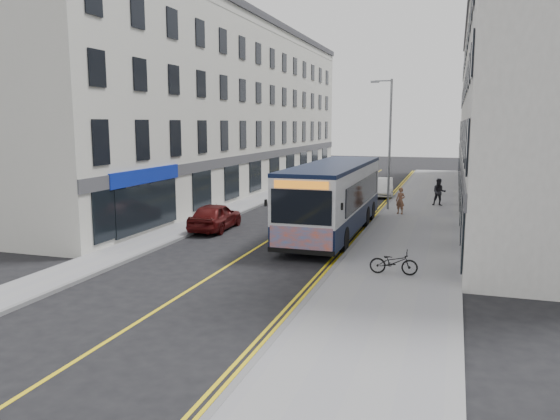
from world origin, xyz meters
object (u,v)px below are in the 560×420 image
Objects in this scene: pedestrian_near at (400,201)px; pedestrian_far at (439,192)px; city_bus at (334,196)px; car_white at (383,187)px; car_maroon at (215,216)px; streetlamp at (389,140)px; bicycle at (394,262)px.

pedestrian_near is 0.89× the size of pedestrian_far.
city_bus reaches higher than car_white.
pedestrian_far is at bearing 65.77° from city_bus.
car_maroon reaches higher than car_white.
pedestrian_far is at bearing 38.86° from streetlamp.
bicycle is (2.03, -14.86, -3.82)m from streetlamp.
streetlamp reaches higher than car_maroon.
car_maroon is (-7.57, -8.83, -3.68)m from streetlamp.
city_bus is at bearing -101.65° from streetlamp.
pedestrian_far is at bearing -54.46° from car_white.
streetlamp reaches higher than pedestrian_near.
car_maroon is (-6.46, -15.67, 0.03)m from car_white.
streetlamp is at bearing 4.61° from bicycle.
pedestrian_near is at bearing 67.57° from city_bus.
streetlamp reaches higher than car_white.
car_white is (-3.14, 21.70, 0.12)m from bicycle.
streetlamp reaches higher than pedestrian_far.
city_bus is at bearing -173.94° from car_maroon.
city_bus is at bearing -87.45° from pedestrian_near.
pedestrian_far is at bearing -6.50° from bicycle.
pedestrian_near reaches higher than car_white.
car_maroon is at bearing -136.30° from pedestrian_far.
car_maroon is at bearing -120.21° from car_white.
pedestrian_near is at bearing -120.00° from pedestrian_far.
bicycle is at bearing -62.08° from city_bus.
streetlamp is 1.94× the size of car_maroon.
pedestrian_near reaches higher than car_maroon.
streetlamp reaches higher than bicycle.
city_bus is 6.11m from car_maroon.
streetlamp is 8.48m from city_bus.
streetlamp is 4.57× the size of pedestrian_far.
pedestrian_far reaches higher than pedestrian_near.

